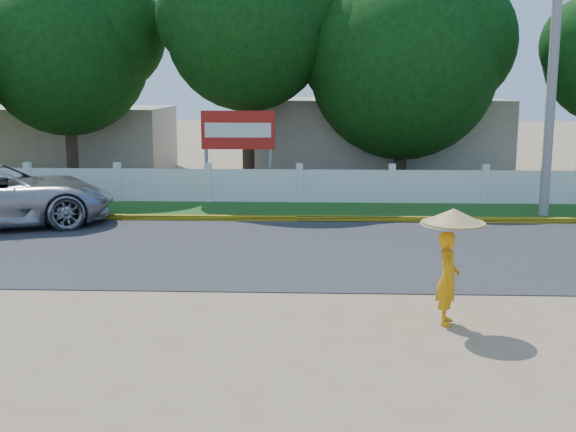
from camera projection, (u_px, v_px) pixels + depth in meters
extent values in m
plane|color=#9E8460|center=(283.00, 310.00, 12.66)|extent=(120.00, 120.00, 0.00)
cube|color=#38383A|center=(292.00, 250.00, 17.07)|extent=(60.00, 7.00, 0.02)
cube|color=#2D601E|center=(298.00, 210.00, 22.23)|extent=(60.00, 3.50, 0.03)
cube|color=yellow|center=(297.00, 219.00, 20.55)|extent=(40.00, 0.18, 0.16)
cube|color=silver|center=(299.00, 186.00, 23.55)|extent=(40.00, 0.10, 1.10)
cube|color=#B7AD99|center=(376.00, 138.00, 29.91)|extent=(10.00, 6.00, 3.20)
cube|color=#B7AD99|center=(75.00, 140.00, 31.45)|extent=(8.00, 5.00, 2.80)
cylinder|color=gray|center=(551.00, 96.00, 20.73)|extent=(0.28, 0.28, 7.04)
imported|color=orange|center=(448.00, 278.00, 11.81)|extent=(0.45, 0.62, 1.56)
cylinder|color=gray|center=(452.00, 242.00, 11.70)|extent=(0.02, 0.02, 1.01)
cone|color=tan|center=(454.00, 216.00, 11.62)|extent=(1.07, 1.07, 0.26)
cylinder|color=gray|center=(206.00, 168.00, 24.68)|extent=(0.12, 0.12, 2.00)
cylinder|color=gray|center=(271.00, 168.00, 24.59)|extent=(0.12, 0.12, 2.00)
cube|color=#B21B13|center=(238.00, 130.00, 24.39)|extent=(2.50, 0.12, 1.30)
cube|color=silver|center=(238.00, 130.00, 24.33)|extent=(2.25, 0.02, 0.49)
cylinder|color=#473828|center=(401.00, 153.00, 26.48)|extent=(0.44, 0.44, 2.63)
sphere|color=#0F430F|center=(403.00, 65.00, 25.89)|extent=(6.79, 6.79, 6.79)
cylinder|color=#473828|center=(248.00, 133.00, 26.10)|extent=(0.44, 0.44, 4.15)
sphere|color=#0F430F|center=(247.00, 29.00, 25.42)|extent=(5.77, 5.77, 5.77)
cylinder|color=#473828|center=(72.00, 143.00, 27.30)|extent=(0.44, 0.44, 3.26)
sphere|color=#0F430F|center=(67.00, 53.00, 26.69)|extent=(6.07, 6.07, 6.07)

